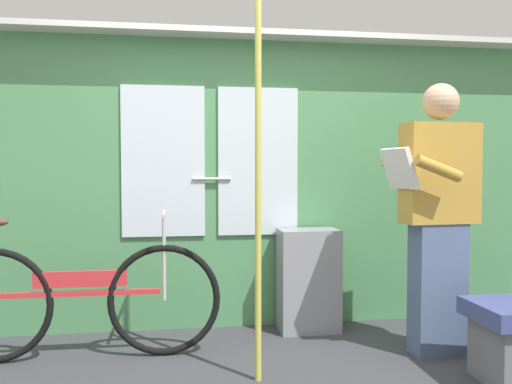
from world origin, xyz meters
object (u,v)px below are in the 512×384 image
(handrail_pole, at_px, (258,191))
(trash_bin_by_wall, at_px, (308,280))
(bicycle_near_door, at_px, (79,299))
(passenger_reading_newspaper, at_px, (438,212))

(handrail_pole, bearing_deg, trash_bin_by_wall, 59.49)
(bicycle_near_door, distance_m, passenger_reading_newspaper, 2.33)
(handrail_pole, bearing_deg, bicycle_near_door, 154.56)
(trash_bin_by_wall, xyz_separation_m, handrail_pole, (-0.51, -0.87, 0.70))
(passenger_reading_newspaper, height_order, handrail_pole, handrail_pole)
(passenger_reading_newspaper, xyz_separation_m, trash_bin_by_wall, (-0.69, 0.61, -0.54))
(trash_bin_by_wall, bearing_deg, passenger_reading_newspaper, -41.76)
(handrail_pole, bearing_deg, passenger_reading_newspaper, 12.03)
(bicycle_near_door, distance_m, trash_bin_by_wall, 1.61)
(bicycle_near_door, bearing_deg, trash_bin_by_wall, 13.82)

